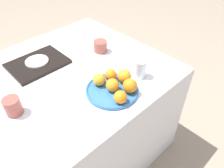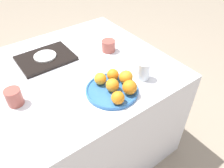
{
  "view_description": "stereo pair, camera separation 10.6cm",
  "coord_description": "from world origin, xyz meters",
  "px_view_note": "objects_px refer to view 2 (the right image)",
  "views": [
    {
      "loc": [
        -0.46,
        -0.87,
        1.44
      ],
      "look_at": [
        0.1,
        -0.29,
        0.75
      ],
      "focal_mm": 35.0,
      "sensor_mm": 36.0,
      "label": 1
    },
    {
      "loc": [
        -0.38,
        -0.94,
        1.44
      ],
      "look_at": [
        0.1,
        -0.29,
        0.75
      ],
      "focal_mm": 35.0,
      "sensor_mm": 36.0,
      "label": 2
    }
  ],
  "objects_px": {
    "orange_2": "(126,77)",
    "cup_1": "(14,97)",
    "serving_tray": "(46,58)",
    "cup_0": "(108,46)",
    "orange_1": "(118,98)",
    "fruit_platter": "(112,90)",
    "orange_4": "(100,79)",
    "orange_5": "(113,75)",
    "side_plate": "(45,56)",
    "orange_0": "(112,85)",
    "orange_3": "(130,87)",
    "water_glass": "(144,71)"
  },
  "relations": [
    {
      "from": "fruit_platter",
      "to": "orange_0",
      "type": "distance_m",
      "value": 0.04
    },
    {
      "from": "fruit_platter",
      "to": "orange_2",
      "type": "bearing_deg",
      "value": 1.52
    },
    {
      "from": "orange_1",
      "to": "orange_4",
      "type": "bearing_deg",
      "value": 85.4
    },
    {
      "from": "orange_2",
      "to": "cup_1",
      "type": "height_order",
      "value": "orange_2"
    },
    {
      "from": "serving_tray",
      "to": "cup_0",
      "type": "xyz_separation_m",
      "value": [
        0.36,
        -0.14,
        0.03
      ]
    },
    {
      "from": "orange_1",
      "to": "orange_2",
      "type": "bearing_deg",
      "value": 36.98
    },
    {
      "from": "side_plate",
      "to": "cup_1",
      "type": "distance_m",
      "value": 0.37
    },
    {
      "from": "cup_0",
      "to": "orange_1",
      "type": "bearing_deg",
      "value": -120.57
    },
    {
      "from": "water_glass",
      "to": "fruit_platter",
      "type": "bearing_deg",
      "value": 176.19
    },
    {
      "from": "cup_0",
      "to": "orange_2",
      "type": "bearing_deg",
      "value": -110.81
    },
    {
      "from": "serving_tray",
      "to": "side_plate",
      "type": "height_order",
      "value": "side_plate"
    },
    {
      "from": "water_glass",
      "to": "side_plate",
      "type": "height_order",
      "value": "water_glass"
    },
    {
      "from": "orange_0",
      "to": "orange_3",
      "type": "xyz_separation_m",
      "value": [
        0.06,
        -0.06,
        0.0
      ]
    },
    {
      "from": "serving_tray",
      "to": "cup_0",
      "type": "relative_size",
      "value": 3.76
    },
    {
      "from": "orange_1",
      "to": "cup_1",
      "type": "bearing_deg",
      "value": 142.54
    },
    {
      "from": "orange_0",
      "to": "orange_5",
      "type": "height_order",
      "value": "orange_0"
    },
    {
      "from": "orange_2",
      "to": "orange_4",
      "type": "distance_m",
      "value": 0.13
    },
    {
      "from": "orange_3",
      "to": "orange_5",
      "type": "distance_m",
      "value": 0.13
    },
    {
      "from": "orange_0",
      "to": "cup_0",
      "type": "relative_size",
      "value": 0.78
    },
    {
      "from": "orange_3",
      "to": "side_plate",
      "type": "distance_m",
      "value": 0.57
    },
    {
      "from": "cup_1",
      "to": "cup_0",
      "type": "bearing_deg",
      "value": 11.09
    },
    {
      "from": "fruit_platter",
      "to": "orange_5",
      "type": "bearing_deg",
      "value": 50.67
    },
    {
      "from": "orange_5",
      "to": "side_plate",
      "type": "relative_size",
      "value": 0.48
    },
    {
      "from": "orange_0",
      "to": "serving_tray",
      "type": "distance_m",
      "value": 0.5
    },
    {
      "from": "orange_5",
      "to": "cup_0",
      "type": "bearing_deg",
      "value": 58.45
    },
    {
      "from": "orange_2",
      "to": "cup_1",
      "type": "relative_size",
      "value": 0.85
    },
    {
      "from": "serving_tray",
      "to": "cup_0",
      "type": "height_order",
      "value": "cup_0"
    },
    {
      "from": "orange_0",
      "to": "orange_4",
      "type": "height_order",
      "value": "orange_0"
    },
    {
      "from": "fruit_platter",
      "to": "cup_0",
      "type": "bearing_deg",
      "value": 56.85
    },
    {
      "from": "orange_1",
      "to": "orange_4",
      "type": "distance_m",
      "value": 0.16
    },
    {
      "from": "fruit_platter",
      "to": "orange_5",
      "type": "height_order",
      "value": "orange_5"
    },
    {
      "from": "fruit_platter",
      "to": "serving_tray",
      "type": "distance_m",
      "value": 0.49
    },
    {
      "from": "side_plate",
      "to": "cup_1",
      "type": "height_order",
      "value": "cup_1"
    },
    {
      "from": "orange_3",
      "to": "serving_tray",
      "type": "bearing_deg",
      "value": 110.92
    },
    {
      "from": "orange_5",
      "to": "cup_0",
      "type": "relative_size",
      "value": 0.74
    },
    {
      "from": "orange_4",
      "to": "water_glass",
      "type": "relative_size",
      "value": 0.63
    },
    {
      "from": "orange_1",
      "to": "cup_1",
      "type": "xyz_separation_m",
      "value": [
        -0.38,
        0.29,
        -0.0
      ]
    },
    {
      "from": "fruit_platter",
      "to": "orange_4",
      "type": "height_order",
      "value": "orange_4"
    },
    {
      "from": "orange_2",
      "to": "orange_3",
      "type": "height_order",
      "value": "same"
    },
    {
      "from": "side_plate",
      "to": "orange_5",
      "type": "bearing_deg",
      "value": -63.51
    },
    {
      "from": "side_plate",
      "to": "water_glass",
      "type": "bearing_deg",
      "value": -54.07
    },
    {
      "from": "orange_3",
      "to": "side_plate",
      "type": "xyz_separation_m",
      "value": [
        -0.2,
        0.54,
        -0.02
      ]
    },
    {
      "from": "orange_5",
      "to": "side_plate",
      "type": "xyz_separation_m",
      "value": [
        -0.2,
        0.4,
        -0.02
      ]
    },
    {
      "from": "fruit_platter",
      "to": "orange_4",
      "type": "relative_size",
      "value": 4.24
    },
    {
      "from": "serving_tray",
      "to": "cup_0",
      "type": "bearing_deg",
      "value": -21.37
    },
    {
      "from": "orange_2",
      "to": "cup_1",
      "type": "xyz_separation_m",
      "value": [
        -0.5,
        0.2,
        -0.01
      ]
    },
    {
      "from": "orange_5",
      "to": "cup_1",
      "type": "distance_m",
      "value": 0.48
    },
    {
      "from": "orange_2",
      "to": "serving_tray",
      "type": "bearing_deg",
      "value": 117.41
    },
    {
      "from": "orange_0",
      "to": "orange_2",
      "type": "xyz_separation_m",
      "value": [
        0.09,
        0.01,
        0.0
      ]
    },
    {
      "from": "orange_1",
      "to": "orange_2",
      "type": "height_order",
      "value": "orange_2"
    }
  ]
}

